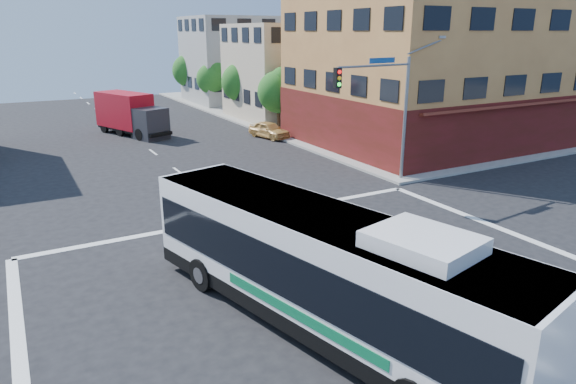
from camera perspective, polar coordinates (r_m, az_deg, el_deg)
ground at (r=16.56m, az=8.33°, el=-12.88°), size 120.00×120.00×0.00m
sidewalk_ne at (r=64.28m, az=14.74°, el=9.50°), size 50.00×50.00×0.15m
corner_building_ne at (r=41.50m, az=15.73°, el=13.46°), size 18.10×15.44×14.00m
building_east_near at (r=52.24m, az=0.94°, el=13.25°), size 12.06×10.06×9.00m
building_east_far at (r=64.71m, az=-5.41°, el=14.42°), size 12.06×10.06×10.00m
signal_mast_ne at (r=28.49m, az=10.64°, el=10.42°), size 7.91×1.13×8.07m
street_tree_a at (r=44.60m, az=-0.91°, el=11.35°), size 3.60×3.60×5.53m
street_tree_b at (r=51.75m, az=-5.16°, el=12.30°), size 3.80×3.80×5.79m
street_tree_c at (r=59.16m, az=-8.37°, el=12.54°), size 3.40×3.40×5.29m
street_tree_d at (r=66.65m, az=-10.90°, el=13.31°), size 4.00×4.00×6.03m
transit_bus at (r=14.79m, az=3.63°, el=-8.34°), size 5.80×13.34×3.87m
box_truck at (r=45.02m, az=-17.04°, el=8.18°), size 4.78×7.90×3.43m
parked_car at (r=42.00m, az=-2.12°, el=6.92°), size 2.46×4.16×1.33m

